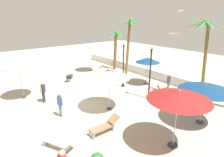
% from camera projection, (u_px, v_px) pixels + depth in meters
% --- Properties ---
extents(ground_plane, '(56.00, 56.00, 0.00)m').
position_uv_depth(ground_plane, '(78.00, 105.00, 14.02)').
color(ground_plane, '#B2A893').
extents(boundary_wall, '(25.20, 0.30, 0.88)m').
position_uv_depth(boundary_wall, '(158.00, 76.00, 19.40)').
color(boundary_wall, silver).
rests_on(boundary_wall, ground_plane).
extents(patio_umbrella_0, '(2.29, 2.29, 2.59)m').
position_uv_depth(patio_umbrella_0, '(90.00, 52.00, 21.90)').
color(patio_umbrella_0, '#333338').
rests_on(patio_umbrella_0, ground_plane).
extents(patio_umbrella_1, '(2.89, 2.89, 2.85)m').
position_uv_depth(patio_umbrella_1, '(109.00, 75.00, 12.56)').
color(patio_umbrella_1, '#333338').
rests_on(patio_umbrella_1, ground_plane).
extents(patio_umbrella_2, '(3.00, 3.00, 3.10)m').
position_uv_depth(patio_umbrella_2, '(179.00, 95.00, 8.69)').
color(patio_umbrella_2, '#333338').
rests_on(patio_umbrella_2, ground_plane).
extents(patio_umbrella_3, '(3.11, 3.11, 2.54)m').
position_uv_depth(patio_umbrella_3, '(206.00, 88.00, 10.94)').
color(patio_umbrella_3, '#333338').
rests_on(patio_umbrella_3, ground_plane).
extents(patio_umbrella_4, '(2.30, 2.30, 2.69)m').
position_uv_depth(patio_umbrella_4, '(148.00, 60.00, 17.50)').
color(patio_umbrella_4, '#333338').
rests_on(patio_umbrella_4, ground_plane).
extents(patio_umbrella_5, '(2.39, 2.39, 2.66)m').
position_uv_depth(patio_umbrella_5, '(19.00, 69.00, 14.46)').
color(patio_umbrella_5, '#333338').
rests_on(patio_umbrella_5, ground_plane).
extents(palm_tree_0, '(1.97, 1.96, 6.13)m').
position_uv_depth(palm_tree_0, '(129.00, 42.00, 20.06)').
color(palm_tree_0, brown).
rests_on(palm_tree_0, ground_plane).
extents(palm_tree_1, '(2.66, 2.68, 4.72)m').
position_uv_depth(palm_tree_1, '(116.00, 46.00, 22.56)').
color(palm_tree_1, brown).
rests_on(palm_tree_1, ground_plane).
extents(palm_tree_2, '(2.92, 2.92, 6.12)m').
position_uv_depth(palm_tree_2, '(205.00, 50.00, 13.68)').
color(palm_tree_2, brown).
rests_on(palm_tree_2, ground_plane).
extents(lamp_post_0, '(0.33, 0.33, 4.31)m').
position_uv_depth(lamp_post_0, '(150.00, 69.00, 14.29)').
color(lamp_post_0, black).
rests_on(lamp_post_0, ground_plane).
extents(lamp_post_1, '(0.40, 0.40, 4.30)m').
position_uv_depth(lamp_post_1, '(124.00, 58.00, 16.80)').
color(lamp_post_1, black).
rests_on(lamp_post_1, ground_plane).
extents(lounge_chair_0, '(1.94, 1.32, 0.84)m').
position_uv_depth(lounge_chair_0, '(61.00, 142.00, 9.27)').
color(lounge_chair_0, '#B7B7BC').
rests_on(lounge_chair_0, ground_plane).
extents(lounge_chair_1, '(1.87, 1.46, 0.83)m').
position_uv_depth(lounge_chair_1, '(69.00, 77.00, 19.25)').
color(lounge_chair_1, '#B7B7BC').
rests_on(lounge_chair_1, ground_plane).
extents(lounge_chair_2, '(0.58, 1.88, 0.83)m').
position_uv_depth(lounge_chair_2, '(105.00, 126.00, 10.63)').
color(lounge_chair_2, '#B7B7BC').
rests_on(lounge_chair_2, ground_plane).
extents(guest_0, '(0.36, 0.52, 1.60)m').
position_uv_depth(guest_0, '(168.00, 82.00, 15.96)').
color(guest_0, '#3F8C59').
rests_on(guest_0, ground_plane).
extents(guest_1, '(0.41, 0.45, 1.64)m').
position_uv_depth(guest_1, '(43.00, 90.00, 14.13)').
color(guest_1, '#26262D').
rests_on(guest_1, ground_plane).
extents(guest_2, '(0.56, 0.24, 1.60)m').
position_uv_depth(guest_2, '(60.00, 103.00, 12.11)').
color(guest_2, '#3F8C59').
rests_on(guest_2, ground_plane).
extents(seagull_0, '(1.06, 0.53, 0.16)m').
position_uv_depth(seagull_0, '(173.00, 34.00, 18.94)').
color(seagull_0, white).
extents(seagull_1, '(0.63, 0.85, 0.14)m').
position_uv_depth(seagull_1, '(180.00, 11.00, 15.17)').
color(seagull_1, white).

